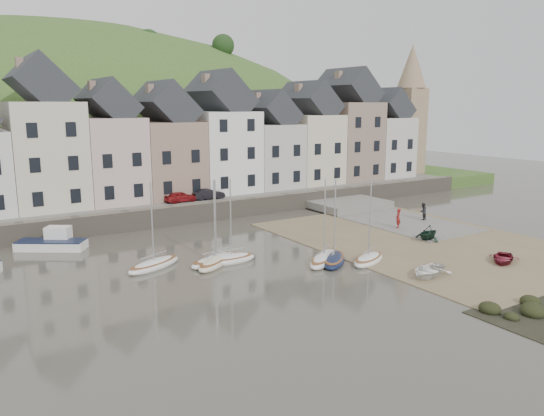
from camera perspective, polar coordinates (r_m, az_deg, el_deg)
ground at (r=38.92m, az=4.76°, el=-5.79°), size 160.00×160.00×0.00m
quay_land at (r=66.46m, az=-12.11°, el=1.76°), size 90.00×30.00×1.50m
quay_street at (r=55.82m, az=-8.00°, el=0.97°), size 70.00×7.00×0.10m
seawall at (r=52.83m, az=-6.41°, el=-0.28°), size 70.00×1.20×1.80m
beach at (r=46.18m, az=15.74°, el=-3.42°), size 18.00×26.00×0.06m
slipway at (r=54.35m, az=12.32°, el=-1.06°), size 8.00×18.00×0.12m
hillside at (r=95.90m, az=-20.40°, el=-7.36°), size 134.40×84.00×84.00m
townhouse_terrace at (r=59.01m, az=-8.01°, el=7.17°), size 61.05×8.00×13.93m
church_spire at (r=78.35m, az=14.69°, el=10.61°), size 4.00×4.00×18.00m
sailboat_0 at (r=38.18m, az=-12.61°, el=-5.95°), size 4.86×3.35×6.32m
sailboat_1 at (r=38.50m, az=-6.02°, el=-5.59°), size 4.83×2.74×6.32m
sailboat_2 at (r=38.25m, az=-6.12°, el=-5.71°), size 4.64×4.24×6.32m
sailboat_3 at (r=38.67m, az=-4.41°, el=-5.48°), size 3.79×1.50×6.32m
sailboat_4 at (r=38.88m, az=5.62°, el=-5.42°), size 4.99×4.22×6.32m
sailboat_5 at (r=38.64m, az=6.68°, el=-5.54°), size 4.13×4.08×6.32m
sailboat_6 at (r=39.11m, az=10.36°, el=-5.44°), size 4.15×3.00×6.32m
motorboat_2 at (r=45.38m, az=-22.55°, el=-3.40°), size 5.38×4.35×1.70m
rowboat_white at (r=36.95m, az=16.48°, el=-6.49°), size 3.90×3.25×0.70m
rowboat_green at (r=46.34m, az=16.49°, el=-2.54°), size 2.75×2.47×1.30m
rowboat_red at (r=41.85m, az=23.63°, el=-4.97°), size 3.62×3.31×0.61m
person_red at (r=49.72m, az=13.44°, el=-1.10°), size 0.78×0.77×1.81m
person_dark at (r=53.84m, az=15.96°, el=-0.36°), size 0.97×0.84×1.69m
car_left at (r=53.91m, az=-9.82°, el=1.20°), size 3.30×1.50×1.10m
car_right at (r=55.15m, az=-6.86°, el=1.51°), size 3.40×1.35×1.10m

